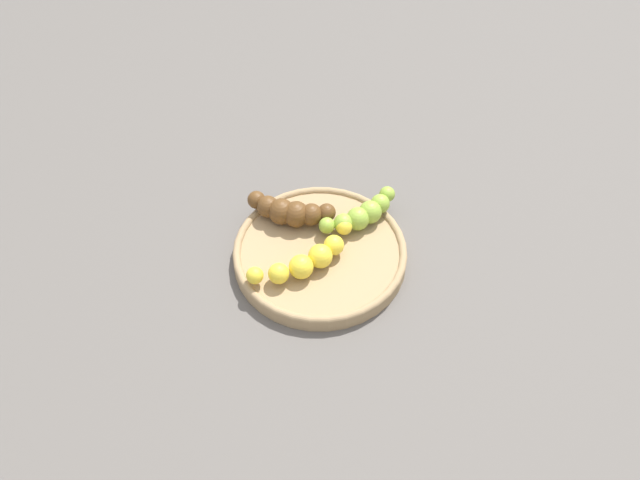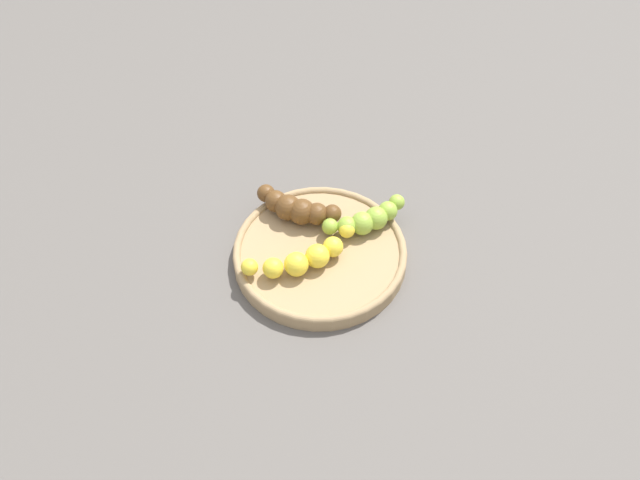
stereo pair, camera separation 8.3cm
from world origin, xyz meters
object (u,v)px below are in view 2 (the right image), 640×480
(fruit_bowl, at_px, (320,253))
(banana_overripe, at_px, (296,208))
(banana_yellow, at_px, (305,257))
(banana_green, at_px, (368,219))

(fruit_bowl, distance_m, banana_overripe, 0.07)
(fruit_bowl, distance_m, banana_yellow, 0.04)
(fruit_bowl, relative_size, banana_green, 2.24)
(banana_overripe, bearing_deg, fruit_bowl, 51.92)
(banana_green, distance_m, banana_overripe, 0.10)
(fruit_bowl, xyz_separation_m, banana_overripe, (-0.04, -0.05, 0.02))
(fruit_bowl, relative_size, banana_yellow, 1.72)
(fruit_bowl, height_order, banana_green, banana_green)
(fruit_bowl, relative_size, banana_overripe, 1.86)
(banana_yellow, bearing_deg, banana_overripe, 162.34)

